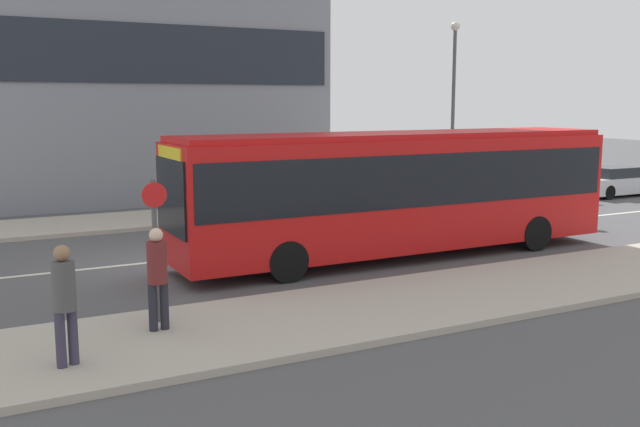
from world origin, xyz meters
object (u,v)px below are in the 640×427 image
object	(u,v)px
street_lamp	(453,92)
pedestrian_down_pavement	(157,272)
parked_car_1	(530,188)
city_bus	(399,186)
parked_car_0	(428,195)
bus_stop_sign	(155,239)
parked_car_2	(614,182)
pedestrian_near_stop	(64,297)

from	to	relation	value
street_lamp	pedestrian_down_pavement	bearing A→B (deg)	-143.22
street_lamp	parked_car_1	bearing A→B (deg)	-38.16
city_bus	pedestrian_down_pavement	distance (m)	8.12
parked_car_0	bus_stop_sign	size ratio (longest dim) A/B	1.53
parked_car_2	bus_stop_sign	distance (m)	24.01
parked_car_2	bus_stop_sign	bearing A→B (deg)	-158.20
city_bus	parked_car_1	distance (m)	11.79
parked_car_0	street_lamp	world-z (taller)	street_lamp
pedestrian_near_stop	pedestrian_down_pavement	size ratio (longest dim) A/B	1.03
parked_car_0	pedestrian_near_stop	world-z (taller)	pedestrian_near_stop
city_bus	bus_stop_sign	xyz separation A→B (m)	(-7.19, -3.05, -0.24)
city_bus	pedestrian_down_pavement	world-z (taller)	city_bus
city_bus	parked_car_0	distance (m)	7.98
parked_car_1	street_lamp	distance (m)	4.89
pedestrian_near_stop	bus_stop_sign	size ratio (longest dim) A/B	0.72
parked_car_2	pedestrian_near_stop	size ratio (longest dim) A/B	2.15
parked_car_1	parked_car_2	world-z (taller)	parked_car_1
bus_stop_sign	parked_car_1	bearing A→B (deg)	26.98
city_bus	parked_car_2	world-z (taller)	city_bus
city_bus	pedestrian_near_stop	distance (m)	10.06
pedestrian_down_pavement	parked_car_0	bearing A→B (deg)	37.88
city_bus	street_lamp	distance (m)	11.22
pedestrian_near_stop	parked_car_0	bearing A→B (deg)	15.38
city_bus	bus_stop_sign	world-z (taller)	city_bus
parked_car_0	parked_car_1	distance (m)	4.95
parked_car_0	parked_car_2	xyz separation A→B (m)	(9.84, -0.03, -0.03)
parked_car_2	street_lamp	size ratio (longest dim) A/B	0.57
parked_car_2	parked_car_0	bearing A→B (deg)	179.83
pedestrian_down_pavement	bus_stop_sign	world-z (taller)	bus_stop_sign
parked_car_2	pedestrian_down_pavement	size ratio (longest dim) A/B	2.21
city_bus	parked_car_1	xyz separation A→B (m)	(10.19, 5.80, -1.24)
parked_car_1	pedestrian_near_stop	distance (m)	21.77
city_bus	parked_car_0	world-z (taller)	city_bus
pedestrian_down_pavement	street_lamp	xyz separation A→B (m)	(15.03, 11.24, 3.24)
pedestrian_near_stop	pedestrian_down_pavement	distance (m)	1.96
city_bus	bus_stop_sign	distance (m)	7.81
bus_stop_sign	pedestrian_down_pavement	bearing A→B (deg)	-102.40
parked_car_0	bus_stop_sign	distance (m)	15.34
parked_car_0	bus_stop_sign	xyz separation A→B (m)	(-12.43, -8.94, 1.00)
street_lamp	city_bus	bearing A→B (deg)	-135.06
parked_car_0	pedestrian_down_pavement	bearing A→B (deg)	-143.14
pedestrian_near_stop	street_lamp	xyz separation A→B (m)	(16.69, 12.27, 3.21)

